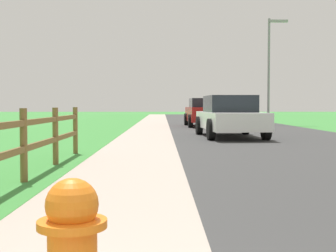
% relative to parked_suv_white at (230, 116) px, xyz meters
% --- Properties ---
extents(ground_plane, '(120.00, 120.00, 0.00)m').
position_rel_parked_suv_white_xyz_m(ground_plane, '(-2.07, 8.35, -0.76)').
color(ground_plane, '#3C883A').
extents(road_asphalt, '(7.00, 66.00, 0.01)m').
position_rel_parked_suv_white_xyz_m(road_asphalt, '(1.43, 10.35, -0.75)').
color(road_asphalt, '#373737').
rests_on(road_asphalt, ground).
extents(curb_concrete, '(6.00, 66.00, 0.01)m').
position_rel_parked_suv_white_xyz_m(curb_concrete, '(-5.07, 10.35, -0.75)').
color(curb_concrete, '#B4A194').
rests_on(curb_concrete, ground).
extents(grass_verge, '(5.00, 66.00, 0.00)m').
position_rel_parked_suv_white_xyz_m(grass_verge, '(-6.57, 10.35, -0.75)').
color(grass_verge, '#3C883A').
rests_on(grass_verge, ground).
extents(parked_suv_white, '(2.25, 5.03, 1.51)m').
position_rel_parked_suv_white_xyz_m(parked_suv_white, '(0.00, 0.00, 0.00)').
color(parked_suv_white, white).
rests_on(parked_suv_white, ground).
extents(parked_car_red, '(2.13, 4.97, 1.54)m').
position_rel_parked_suv_white_xyz_m(parked_car_red, '(-0.11, 8.68, 0.02)').
color(parked_car_red, maroon).
rests_on(parked_car_red, ground).
extents(street_lamp, '(1.17, 0.20, 6.29)m').
position_rel_parked_suv_white_xyz_m(street_lamp, '(3.98, 10.90, 2.99)').
color(street_lamp, gray).
rests_on(street_lamp, ground).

